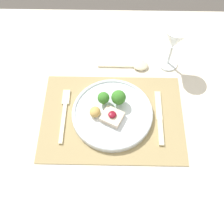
# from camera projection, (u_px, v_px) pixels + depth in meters

# --- Properties ---
(ground_plane) EXTENTS (8.00, 8.00, 0.00)m
(ground_plane) POSITION_uv_depth(u_px,v_px,m) (112.00, 179.00, 1.50)
(ground_plane) COLOR #4C4742
(dining_table) EXTENTS (1.23, 1.02, 0.75)m
(dining_table) POSITION_uv_depth(u_px,v_px,m) (112.00, 130.00, 0.93)
(dining_table) COLOR beige
(dining_table) RESTS_ON ground_plane
(placemat) EXTENTS (0.45, 0.32, 0.00)m
(placemat) POSITION_uv_depth(u_px,v_px,m) (112.00, 117.00, 0.84)
(placemat) COLOR #9E895B
(placemat) RESTS_ON dining_table
(dinner_plate) EXTENTS (0.26, 0.26, 0.07)m
(dinner_plate) POSITION_uv_depth(u_px,v_px,m) (112.00, 112.00, 0.83)
(dinner_plate) COLOR silver
(dinner_plate) RESTS_ON placemat
(fork) EXTENTS (0.02, 0.20, 0.01)m
(fork) POSITION_uv_depth(u_px,v_px,m) (64.00, 111.00, 0.85)
(fork) COLOR beige
(fork) RESTS_ON placemat
(knife) EXTENTS (0.02, 0.20, 0.01)m
(knife) POSITION_uv_depth(u_px,v_px,m) (160.00, 121.00, 0.83)
(knife) COLOR beige
(knife) RESTS_ON placemat
(spoon) EXTENTS (0.18, 0.05, 0.02)m
(spoon) POSITION_uv_depth(u_px,v_px,m) (136.00, 66.00, 0.94)
(spoon) COLOR beige
(spoon) RESTS_ON dining_table
(wine_glass_near) EXTENTS (0.08, 0.08, 0.17)m
(wine_glass_near) POSITION_uv_depth(u_px,v_px,m) (174.00, 40.00, 0.85)
(wine_glass_near) COLOR white
(wine_glass_near) RESTS_ON dining_table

